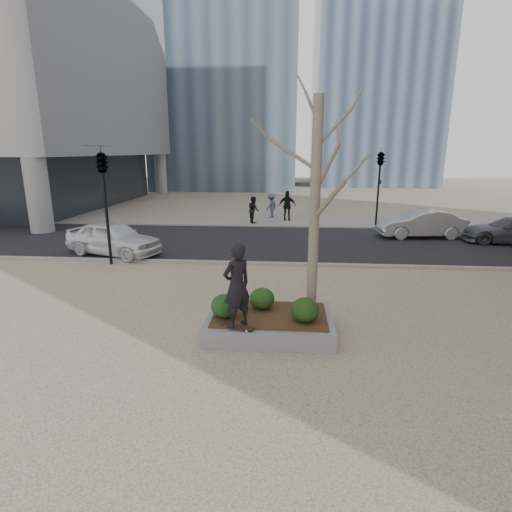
# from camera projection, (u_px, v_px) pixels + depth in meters

# --- Properties ---
(ground) EXTENTS (120.00, 120.00, 0.00)m
(ground) POSITION_uv_depth(u_px,v_px,m) (229.00, 331.00, 9.83)
(ground) COLOR tan
(ground) RESTS_ON ground
(street) EXTENTS (60.00, 8.00, 0.02)m
(street) POSITION_uv_depth(u_px,v_px,m) (259.00, 242.00, 19.47)
(street) COLOR black
(street) RESTS_ON ground
(far_sidewalk) EXTENTS (60.00, 6.00, 0.02)m
(far_sidewalk) POSITION_uv_depth(u_px,v_px,m) (267.00, 218.00, 26.21)
(far_sidewalk) COLOR gray
(far_sidewalk) RESTS_ON ground
(planter) EXTENTS (3.00, 2.00, 0.45)m
(planter) POSITION_uv_depth(u_px,v_px,m) (270.00, 324.00, 9.69)
(planter) COLOR gray
(planter) RESTS_ON ground
(planter_mulch) EXTENTS (2.70, 1.70, 0.04)m
(planter_mulch) POSITION_uv_depth(u_px,v_px,m) (270.00, 315.00, 9.63)
(planter_mulch) COLOR #382314
(planter_mulch) RESTS_ON planter
(sycamore_tree) EXTENTS (2.80, 2.80, 6.60)m
(sycamore_tree) POSITION_uv_depth(u_px,v_px,m) (316.00, 174.00, 9.00)
(sycamore_tree) COLOR gray
(sycamore_tree) RESTS_ON planter_mulch
(shrub_left) EXTENTS (0.65, 0.65, 0.56)m
(shrub_left) POSITION_uv_depth(u_px,v_px,m) (225.00, 306.00, 9.38)
(shrub_left) COLOR #113515
(shrub_left) RESTS_ON planter_mulch
(shrub_middle) EXTENTS (0.62, 0.62, 0.53)m
(shrub_middle) POSITION_uv_depth(u_px,v_px,m) (262.00, 298.00, 9.90)
(shrub_middle) COLOR #183812
(shrub_middle) RESTS_ON planter_mulch
(shrub_right) EXTENTS (0.65, 0.65, 0.55)m
(shrub_right) POSITION_uv_depth(u_px,v_px,m) (305.00, 310.00, 9.15)
(shrub_right) COLOR #133812
(shrub_right) RESTS_ON planter_mulch
(skateboard) EXTENTS (0.80, 0.42, 0.08)m
(skateboard) POSITION_uv_depth(u_px,v_px,m) (237.00, 327.00, 8.90)
(skateboard) COLOR black
(skateboard) RESTS_ON planter
(skateboarder) EXTENTS (0.81, 0.80, 1.89)m
(skateboarder) POSITION_uv_depth(u_px,v_px,m) (237.00, 285.00, 8.65)
(skateboarder) COLOR black
(skateboarder) RESTS_ON skateboard
(police_car) EXTENTS (4.53, 2.98, 1.43)m
(police_car) POSITION_uv_depth(u_px,v_px,m) (113.00, 238.00, 16.86)
(police_car) COLOR white
(police_car) RESTS_ON street
(car_silver) EXTENTS (4.34, 1.81, 1.40)m
(car_silver) POSITION_uv_depth(u_px,v_px,m) (421.00, 224.00, 20.31)
(car_silver) COLOR #ADB2B6
(car_silver) RESTS_ON street
(car_third) EXTENTS (4.53, 2.38, 1.25)m
(car_third) POSITION_uv_depth(u_px,v_px,m) (512.00, 230.00, 19.00)
(car_third) COLOR #545560
(car_third) RESTS_ON street
(pedestrian_a) EXTENTS (0.85, 0.96, 1.63)m
(pedestrian_a) POSITION_uv_depth(u_px,v_px,m) (254.00, 210.00, 24.37)
(pedestrian_a) COLOR black
(pedestrian_a) RESTS_ON far_sidewalk
(pedestrian_b) EXTENTS (1.02, 1.18, 1.58)m
(pedestrian_b) POSITION_uv_depth(u_px,v_px,m) (271.00, 206.00, 26.31)
(pedestrian_b) COLOR #45517C
(pedestrian_b) RESTS_ON far_sidewalk
(pedestrian_c) EXTENTS (1.12, 0.53, 1.87)m
(pedestrian_c) POSITION_uv_depth(u_px,v_px,m) (287.00, 206.00, 25.18)
(pedestrian_c) COLOR black
(pedestrian_c) RESTS_ON far_sidewalk
(traffic_light_near) EXTENTS (0.60, 2.48, 4.50)m
(traffic_light_near) POSITION_uv_depth(u_px,v_px,m) (106.00, 207.00, 15.09)
(traffic_light_near) COLOR black
(traffic_light_near) RESTS_ON ground
(traffic_light_far) EXTENTS (0.60, 2.48, 4.50)m
(traffic_light_far) POSITION_uv_depth(u_px,v_px,m) (378.00, 188.00, 22.81)
(traffic_light_far) COLOR black
(traffic_light_far) RESTS_ON ground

